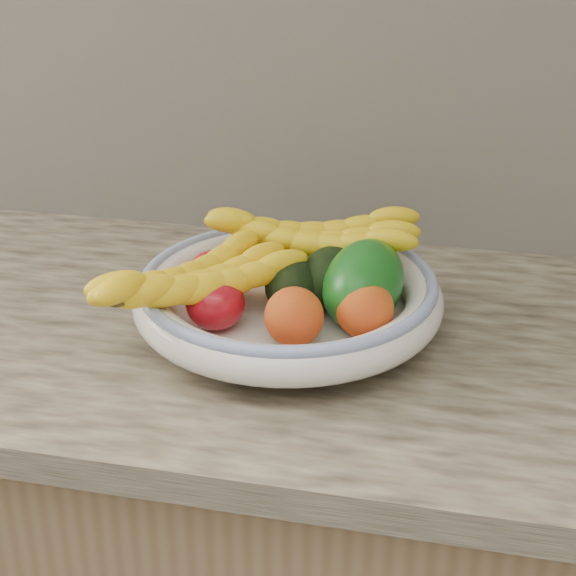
% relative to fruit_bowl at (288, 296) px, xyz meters
% --- Properties ---
extents(kitchen_counter, '(2.44, 0.66, 1.40)m').
position_rel_fruit_bowl_xyz_m(kitchen_counter, '(0.00, 0.03, -0.48)').
color(kitchen_counter, brown).
rests_on(kitchen_counter, ground).
extents(fruit_bowl, '(0.39, 0.39, 0.08)m').
position_rel_fruit_bowl_xyz_m(fruit_bowl, '(0.00, 0.00, 0.00)').
color(fruit_bowl, white).
rests_on(fruit_bowl, kitchen_counter).
extents(clementine_back_left, '(0.07, 0.07, 0.05)m').
position_rel_fruit_bowl_xyz_m(clementine_back_left, '(-0.03, 0.09, 0.01)').
color(clementine_back_left, '#E66504').
rests_on(clementine_back_left, fruit_bowl).
extents(clementine_back_right, '(0.06, 0.06, 0.05)m').
position_rel_fruit_bowl_xyz_m(clementine_back_right, '(0.03, 0.11, 0.01)').
color(clementine_back_right, '#FF6005').
rests_on(clementine_back_right, fruit_bowl).
extents(clementine_back_mid, '(0.07, 0.07, 0.05)m').
position_rel_fruit_bowl_xyz_m(clementine_back_mid, '(0.01, 0.07, 0.01)').
color(clementine_back_mid, '#EA5804').
rests_on(clementine_back_mid, fruit_bowl).
extents(clementine_extra, '(0.06, 0.06, 0.05)m').
position_rel_fruit_bowl_xyz_m(clementine_extra, '(-0.01, 0.06, 0.01)').
color(clementine_extra, '#F26005').
rests_on(clementine_extra, fruit_bowl).
extents(tomato_left, '(0.10, 0.10, 0.07)m').
position_rel_fruit_bowl_xyz_m(tomato_left, '(-0.10, 0.01, 0.01)').
color(tomato_left, '#A11110').
rests_on(tomato_left, fruit_bowl).
extents(tomato_near_left, '(0.08, 0.08, 0.07)m').
position_rel_fruit_bowl_xyz_m(tomato_near_left, '(-0.08, -0.06, 0.01)').
color(tomato_near_left, '#A80F18').
rests_on(tomato_near_left, fruit_bowl).
extents(avocado_center, '(0.09, 0.11, 0.07)m').
position_rel_fruit_bowl_xyz_m(avocado_center, '(0.00, 0.00, 0.02)').
color(avocado_center, black).
rests_on(avocado_center, fruit_bowl).
extents(avocado_right, '(0.10, 0.12, 0.08)m').
position_rel_fruit_bowl_xyz_m(avocado_right, '(0.05, 0.03, 0.02)').
color(avocado_right, black).
rests_on(avocado_right, fruit_bowl).
extents(green_mango, '(0.14, 0.16, 0.13)m').
position_rel_fruit_bowl_xyz_m(green_mango, '(0.09, 0.00, 0.03)').
color(green_mango, '#0F5011').
rests_on(green_mango, fruit_bowl).
extents(peach_front, '(0.08, 0.08, 0.07)m').
position_rel_fruit_bowl_xyz_m(peach_front, '(0.03, -0.08, 0.02)').
color(peach_front, orange).
rests_on(peach_front, fruit_bowl).
extents(peach_right, '(0.07, 0.07, 0.07)m').
position_rel_fruit_bowl_xyz_m(peach_right, '(0.10, -0.05, 0.02)').
color(peach_right, orange).
rests_on(peach_right, fruit_bowl).
extents(banana_bunch_back, '(0.31, 0.13, 0.09)m').
position_rel_fruit_bowl_xyz_m(banana_bunch_back, '(0.01, 0.09, 0.04)').
color(banana_bunch_back, yellow).
rests_on(banana_bunch_back, fruit_bowl).
extents(banana_bunch_front, '(0.27, 0.31, 0.08)m').
position_rel_fruit_bowl_xyz_m(banana_bunch_front, '(-0.10, -0.06, 0.03)').
color(banana_bunch_front, yellow).
rests_on(banana_bunch_front, fruit_bowl).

